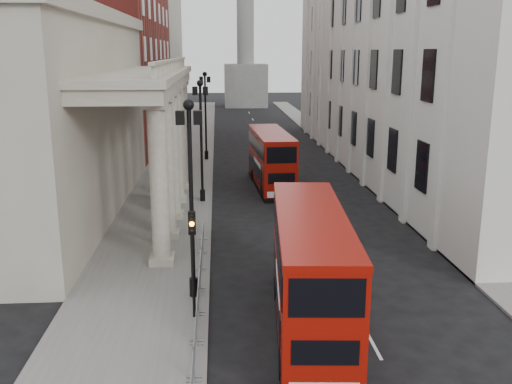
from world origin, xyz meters
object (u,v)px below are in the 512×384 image
(traffic_light, at_px, (193,245))
(bus_far, at_px, (271,158))
(pedestrian_a, at_px, (160,231))
(monument_column, at_px, (245,20))
(lamp_post_north, at_px, (206,109))
(pedestrian_c, at_px, (175,196))
(lamp_post_mid, at_px, (201,133))
(bus_near, at_px, (310,269))
(lamp_post_south, at_px, (191,187))
(pedestrian_b, at_px, (159,191))

(traffic_light, distance_m, bus_far, 23.04)
(bus_far, xyz_separation_m, pedestrian_a, (-7.23, -13.99, -1.27))
(monument_column, distance_m, lamp_post_north, 57.46)
(pedestrian_a, distance_m, pedestrian_c, 7.94)
(lamp_post_mid, distance_m, traffic_light, 18.11)
(monument_column, relative_size, pedestrian_a, 31.42)
(monument_column, height_order, pedestrian_c, monument_column)
(monument_column, height_order, pedestrian_a, monument_column)
(bus_near, xyz_separation_m, pedestrian_a, (-6.54, 9.35, -1.37))
(monument_column, distance_m, lamp_post_mid, 73.14)
(lamp_post_south, distance_m, bus_near, 5.94)
(traffic_light, bearing_deg, monument_column, 85.87)
(bus_far, distance_m, pedestrian_b, 9.59)
(traffic_light, relative_size, pedestrian_b, 2.44)
(lamp_post_north, distance_m, pedestrian_c, 18.16)
(monument_column, distance_m, pedestrian_b, 74.54)
(lamp_post_south, distance_m, lamp_post_north, 32.00)
(lamp_post_north, relative_size, traffic_light, 1.93)
(bus_near, bearing_deg, monument_column, 92.97)
(lamp_post_mid, xyz_separation_m, bus_near, (4.50, -18.90, -2.56))
(lamp_post_north, distance_m, pedestrian_a, 25.93)
(lamp_post_north, distance_m, traffic_light, 34.07)
(monument_column, relative_size, bus_near, 5.13)
(monument_column, xyz_separation_m, pedestrian_b, (-9.59, -72.39, -14.98))
(lamp_post_north, xyz_separation_m, bus_far, (5.20, -11.56, -2.66))
(bus_near, bearing_deg, bus_far, 92.58)
(pedestrian_c, bearing_deg, lamp_post_south, -79.77)
(monument_column, bearing_deg, lamp_post_mid, -95.24)
(lamp_post_south, bearing_deg, bus_far, 75.73)
(monument_column, distance_m, pedestrian_a, 83.37)
(lamp_post_mid, bearing_deg, pedestrian_b, -172.54)
(lamp_post_south, height_order, pedestrian_c, lamp_post_south)
(monument_column, height_order, pedestrian_b, monument_column)
(monument_column, xyz_separation_m, lamp_post_mid, (-6.60, -72.00, -11.07))
(traffic_light, distance_m, pedestrian_a, 8.99)
(lamp_post_mid, xyz_separation_m, lamp_post_north, (0.00, 16.00, 0.00))
(lamp_post_south, xyz_separation_m, traffic_light, (0.10, -2.02, -1.80))
(lamp_post_south, relative_size, lamp_post_north, 1.00)
(pedestrian_a, bearing_deg, bus_near, -68.71)
(lamp_post_mid, height_order, pedestrian_a, lamp_post_mid)
(lamp_post_mid, distance_m, lamp_post_north, 16.00)
(lamp_post_north, relative_size, pedestrian_b, 4.73)
(bus_near, height_order, bus_far, bus_near)
(lamp_post_south, xyz_separation_m, bus_near, (4.50, -2.90, -2.56))
(lamp_post_south, distance_m, pedestrian_b, 16.37)
(lamp_post_south, bearing_deg, bus_near, -32.75)
(lamp_post_south, xyz_separation_m, lamp_post_north, (0.00, 32.00, 0.00))
(pedestrian_a, bearing_deg, pedestrian_c, 74.58)
(monument_column, distance_m, bus_far, 68.96)
(bus_far, xyz_separation_m, pedestrian_c, (-6.99, -6.06, -1.36))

